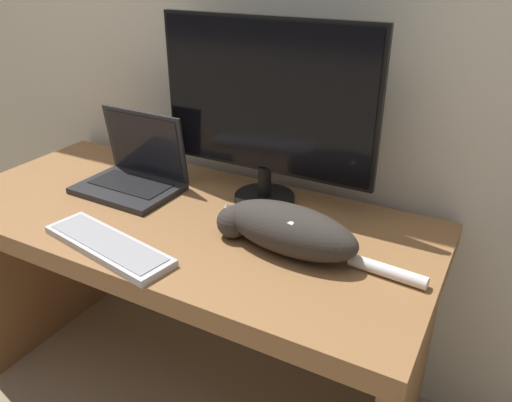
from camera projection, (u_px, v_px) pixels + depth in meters
The scene contains 5 objects.
desk at pixel (184, 257), 1.55m from camera, with size 1.49×0.67×0.73m.
monitor at pixel (266, 108), 1.43m from camera, with size 0.67×0.19×0.55m.
laptop at pixel (134, 174), 1.63m from camera, with size 0.33×0.24×0.25m.
external_keyboard at pixel (108, 245), 1.30m from camera, with size 0.42×0.19×0.02m.
cat at pixel (287, 229), 1.27m from camera, with size 0.56×0.18×0.13m.
Camera 1 is at (0.82, -0.71, 1.42)m, focal length 35.00 mm.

